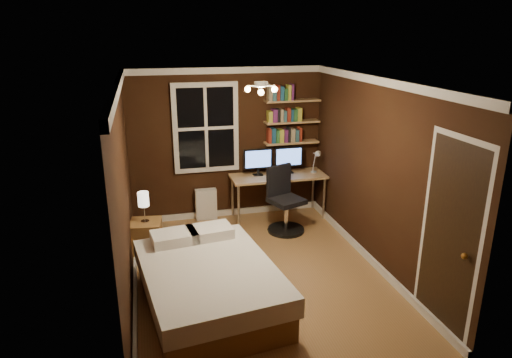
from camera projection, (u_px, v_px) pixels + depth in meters
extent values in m
plane|color=olive|center=(258.00, 274.00, 5.99)|extent=(4.20, 4.20, 0.00)
cube|color=black|center=(227.00, 144.00, 7.54)|extent=(3.20, 0.04, 2.50)
cube|color=black|center=(124.00, 194.00, 5.24)|extent=(0.04, 4.20, 2.50)
cube|color=black|center=(377.00, 174.00, 5.98)|extent=(0.04, 4.20, 2.50)
cube|color=white|center=(259.00, 80.00, 5.22)|extent=(3.20, 4.20, 0.02)
cube|color=silver|center=(206.00, 128.00, 7.34)|extent=(1.06, 0.06, 1.46)
sphere|color=gold|center=(464.00, 256.00, 4.34)|extent=(0.06, 0.06, 0.06)
cube|color=tan|center=(291.00, 142.00, 7.68)|extent=(0.92, 0.22, 0.03)
cube|color=tan|center=(292.00, 122.00, 7.57)|extent=(0.92, 0.22, 0.03)
cube|color=tan|center=(293.00, 101.00, 7.47)|extent=(0.92, 0.22, 0.03)
cube|color=brown|center=(210.00, 296.00, 5.22)|extent=(1.57, 2.06, 0.30)
cube|color=silver|center=(209.00, 275.00, 5.14)|extent=(1.65, 2.12, 0.23)
cube|color=white|center=(174.00, 237.00, 5.66)|extent=(0.60, 0.45, 0.13)
cube|color=white|center=(210.00, 232.00, 5.82)|extent=(0.60, 0.45, 0.13)
cube|color=brown|center=(147.00, 239.00, 6.38)|extent=(0.47, 0.47, 0.53)
cube|color=silver|center=(206.00, 204.00, 7.66)|extent=(0.35, 0.12, 0.53)
cube|color=tan|center=(278.00, 176.00, 7.59)|extent=(1.58, 0.59, 0.04)
cylinder|color=beige|center=(239.00, 207.00, 7.31)|extent=(0.04, 0.04, 0.71)
cylinder|color=beige|center=(324.00, 199.00, 7.64)|extent=(0.04, 0.04, 0.71)
cylinder|color=beige|center=(232.00, 196.00, 7.78)|extent=(0.04, 0.04, 0.71)
cylinder|color=beige|center=(313.00, 189.00, 8.12)|extent=(0.04, 0.04, 0.71)
cylinder|color=black|center=(286.00, 230.00, 7.26)|extent=(0.58, 0.58, 0.05)
cylinder|color=silver|center=(286.00, 216.00, 7.18)|extent=(0.06, 0.06, 0.43)
cube|color=black|center=(287.00, 201.00, 7.10)|extent=(0.61, 0.61, 0.07)
cube|color=black|center=(279.00, 180.00, 7.18)|extent=(0.44, 0.21, 0.49)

